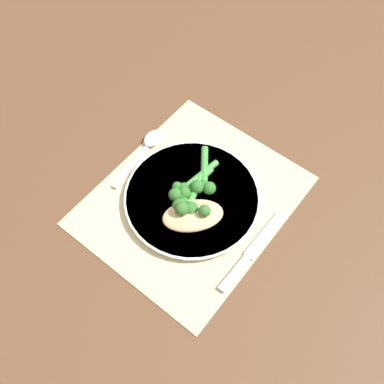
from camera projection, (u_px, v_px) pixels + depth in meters
The scene contains 12 objects.
ground_plane at pixel (192, 201), 0.88m from camera, with size 3.00×3.00×0.00m, color brown.
placemat at pixel (192, 200), 0.88m from camera, with size 0.40×0.34×0.00m.
plate at pixel (192, 198), 0.87m from camera, with size 0.26×0.26×0.01m.
chicken_fillet at pixel (193, 216), 0.83m from camera, with size 0.13×0.13×0.02m.
pesto_dollop_primary at pixel (182, 209), 0.81m from camera, with size 0.03×0.03×0.03m.
pesto_dollop_secondary at pixel (204, 211), 0.81m from camera, with size 0.02×0.02×0.02m.
broccoli_stalk_rear at pixel (188, 205), 0.84m from camera, with size 0.10×0.06×0.03m.
broccoli_stalk_left at pixel (183, 194), 0.85m from camera, with size 0.11×0.04×0.03m.
broccoli_stalk_right at pixel (188, 185), 0.87m from camera, with size 0.11×0.04×0.02m.
broccoli_stalk_front at pixel (204, 181), 0.87m from camera, with size 0.10×0.09×0.03m.
knife at pixel (252, 252), 0.82m from camera, with size 0.19×0.02×0.01m.
spoon at pixel (148, 144), 0.94m from camera, with size 0.17×0.04×0.01m.
Camera 1 is at (0.34, 0.27, 0.76)m, focal length 42.00 mm.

